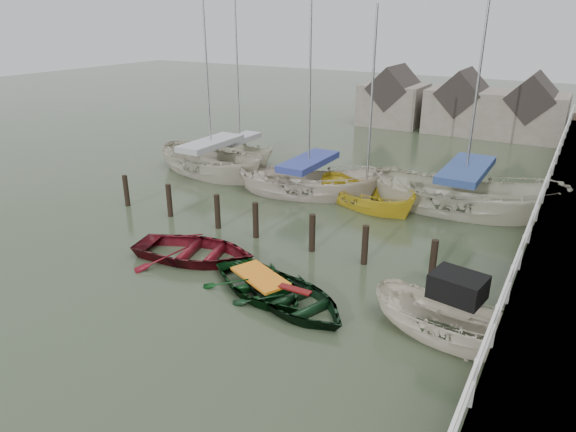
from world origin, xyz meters
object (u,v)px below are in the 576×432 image
Objects in this scene: rowboat_red at (195,259)px; rowboat_green at (261,292)px; sailboat_d at (461,209)px; sailboat_e at (240,159)px; rowboat_dkgreen at (295,307)px; motorboat at (450,335)px; sailboat_b at (308,193)px; sailboat_a at (213,173)px; sailboat_c at (366,204)px.

rowboat_green is at bearing -117.21° from rowboat_red.
sailboat_e is (-12.94, 1.83, 0.01)m from sailboat_d.
sailboat_e is (-10.60, 12.30, 0.07)m from rowboat_dkgreen.
rowboat_dkgreen is 0.82× the size of motorboat.
sailboat_b is 1.20× the size of sailboat_e.
sailboat_a reaches higher than sailboat_e.
sailboat_d is 1.24× the size of sailboat_e.
sailboat_b is (-8.66, 8.32, -0.03)m from motorboat.
sailboat_c is (3.05, 8.01, 0.02)m from rowboat_red.
motorboat is 0.47× the size of sailboat_e.
sailboat_c is at bearing 44.18° from motorboat.
sailboat_a is at bearing 68.37° from rowboat_dkgreen.
rowboat_green is at bearing 100.81° from rowboat_dkgreen.
rowboat_green is 0.34× the size of sailboat_a.
motorboat is at bearing -148.49° from sailboat_b.
rowboat_red is 3.29m from rowboat_green.
motorboat is 12.00m from sailboat_b.
rowboat_red is 12.83m from sailboat_e.
rowboat_green is at bearing 104.36° from motorboat.
sailboat_b is 2.90m from sailboat_c.
sailboat_d is (2.34, 10.47, 0.06)m from rowboat_dkgreen.
sailboat_b is 7.02m from sailboat_e.
motorboat is at bearing -111.12° from sailboat_e.
motorboat is 0.50× the size of sailboat_c.
sailboat_d is at bearing -81.23° from sailboat_e.
motorboat is 0.42× the size of sailboat_a.
sailboat_d is at bearing 4.20° from rowboat_green.
rowboat_dkgreen is 0.34× the size of sailboat_a.
sailboat_d is at bearing -48.13° from sailboat_c.
sailboat_e reaches higher than rowboat_green.
sailboat_e is at bearing 61.27° from rowboat_dkgreen.
sailboat_b is at bearing 46.45° from rowboat_dkgreen.
sailboat_b reaches higher than motorboat.
sailboat_e is (-6.07, 11.31, 0.07)m from rowboat_red.
sailboat_a is at bearing 108.86° from sailboat_c.
sailboat_b is at bearing 43.10° from rowboat_green.
motorboat is 10.10m from sailboat_c.
rowboat_red reaches higher than rowboat_dkgreen.
motorboat is (5.60, 0.48, 0.09)m from rowboat_green.
sailboat_d is at bearing -49.76° from rowboat_red.
rowboat_dkgreen reaches higher than rowboat_green.
sailboat_a is (-8.98, 9.10, 0.06)m from rowboat_green.
rowboat_dkgreen is at bearing -122.42° from sailboat_e.
rowboat_red is 0.39× the size of sailboat_a.
sailboat_c reaches higher than rowboat_dkgreen.
sailboat_a reaches higher than sailboat_c.
sailboat_b reaches higher than rowboat_green.
sailboat_d is at bearing 20.58° from motorboat.
rowboat_green is 0.99× the size of rowboat_dkgreen.
sailboat_e is (-9.27, 12.07, 0.07)m from rowboat_green.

